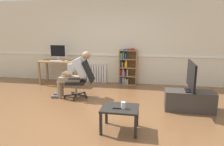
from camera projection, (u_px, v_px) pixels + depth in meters
name	position (u px, v px, depth m)	size (l,w,h in m)	color
ground_plane	(98.00, 113.00, 4.33)	(18.00, 18.00, 0.00)	brown
back_wall	(118.00, 42.00, 6.59)	(12.00, 0.13, 2.70)	beige
computer_desk	(59.00, 64.00, 6.60)	(1.22, 0.59, 0.76)	#9E7547
imac_monitor	(58.00, 51.00, 6.59)	(0.54, 0.14, 0.51)	silver
keyboard	(56.00, 61.00, 6.44)	(0.41, 0.12, 0.02)	silver
computer_mouse	(66.00, 61.00, 6.40)	(0.06, 0.10, 0.03)	white
bookshelf	(127.00, 67.00, 6.50)	(0.56, 0.29, 1.16)	olive
radiator	(94.00, 73.00, 6.85)	(0.83, 0.08, 0.61)	white
office_chair	(82.00, 78.00, 5.24)	(0.80, 0.63, 0.97)	black
person_seated	(75.00, 73.00, 5.22)	(1.03, 0.44, 1.21)	#937F60
tv_stand	(189.00, 101.00, 4.44)	(1.04, 0.42, 0.44)	#3D3833
tv_screen	(191.00, 76.00, 4.32)	(0.21, 0.95, 0.63)	black
coffee_table	(120.00, 111.00, 3.52)	(0.64, 0.50, 0.43)	black
drinking_glass	(123.00, 105.00, 3.44)	(0.08, 0.08, 0.12)	silver
spare_remote	(117.00, 108.00, 3.45)	(0.04, 0.15, 0.02)	black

